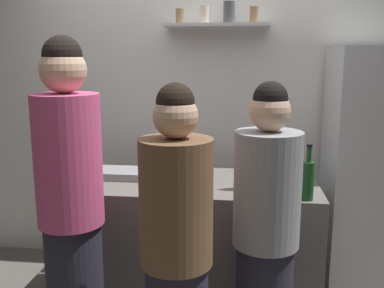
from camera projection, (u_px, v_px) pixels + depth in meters
name	position (u px, v px, depth m)	size (l,w,h in m)	color
back_wall_assembly	(190.00, 106.00, 3.57)	(4.80, 0.32, 2.60)	white
refrigerator	(376.00, 174.00, 3.11)	(0.67, 0.65, 1.76)	silver
counter	(192.00, 244.00, 2.98)	(1.64, 0.73, 0.89)	#66605B
baking_pan	(120.00, 173.00, 2.99)	(0.34, 0.24, 0.05)	gray
utensil_holder	(267.00, 170.00, 2.94)	(0.09, 0.09, 0.21)	#B2B2B7
wine_bottle_amber_glass	(248.00, 169.00, 2.70)	(0.07, 0.07, 0.33)	#472814
wine_bottle_dark_glass	(203.00, 164.00, 2.92)	(0.08, 0.08, 0.28)	black
wine_bottle_green_glass	(308.00, 179.00, 2.50)	(0.07, 0.07, 0.33)	#19471E
water_bottle_plastic	(291.00, 161.00, 3.01)	(0.09, 0.09, 0.23)	silver
person_brown_jacket	(177.00, 256.00, 2.05)	(0.34, 0.34, 1.59)	#262633
person_grey_hoodie	(266.00, 238.00, 2.26)	(0.34, 0.34, 1.58)	#262633
person_pink_top	(71.00, 213.00, 2.27)	(0.34, 0.34, 1.80)	#262633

